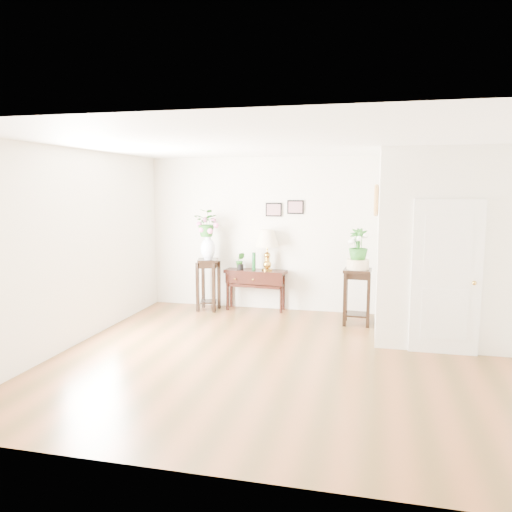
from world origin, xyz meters
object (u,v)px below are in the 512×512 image
(plant_stand_a, at_px, (208,285))
(plant_stand_b, at_px, (357,297))
(table_lamp, at_px, (267,251))
(console_table, at_px, (256,290))

(plant_stand_a, xyz_separation_m, plant_stand_b, (2.70, -0.34, -0.01))
(table_lamp, distance_m, plant_stand_b, 1.84)
(console_table, distance_m, plant_stand_a, 0.88)
(plant_stand_b, bearing_deg, plant_stand_a, 172.79)
(console_table, bearing_deg, plant_stand_b, -11.09)
(console_table, bearing_deg, plant_stand_a, -160.72)
(table_lamp, relative_size, plant_stand_a, 0.79)
(console_table, height_order, plant_stand_a, plant_stand_a)
(table_lamp, bearing_deg, plant_stand_b, -18.59)
(table_lamp, height_order, plant_stand_a, table_lamp)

